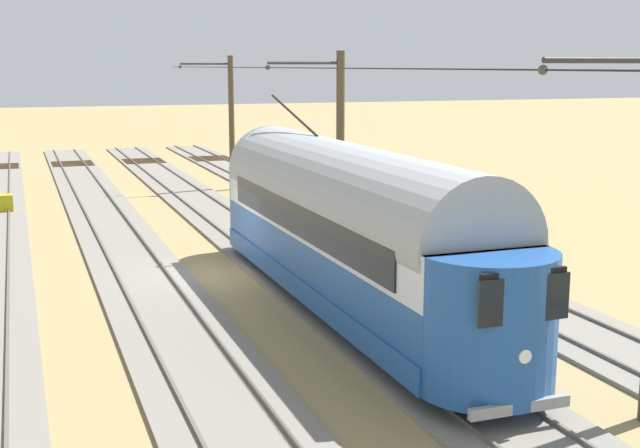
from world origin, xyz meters
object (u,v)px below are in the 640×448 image
vintage_streetcar (345,224)px  catenary_pole_mid_near (338,148)px  catenary_pole_foreground (230,120)px  switch_stand (355,193)px

vintage_streetcar → catenary_pole_mid_near: (-2.43, -6.75, 1.24)m
vintage_streetcar → catenary_pole_foreground: bearing=-96.4°
catenary_pole_mid_near → switch_stand: catenary_pole_mid_near is taller
catenary_pole_mid_near → switch_stand: 8.85m
catenary_pole_mid_near → switch_stand: size_ratio=5.41×
vintage_streetcar → catenary_pole_mid_near: catenary_pole_mid_near is taller
vintage_streetcar → catenary_pole_mid_near: bearing=-109.8°
catenary_pole_foreground → switch_stand: bearing=116.7°
vintage_streetcar → catenary_pole_foreground: 21.86m
catenary_pole_foreground → switch_stand: 8.76m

